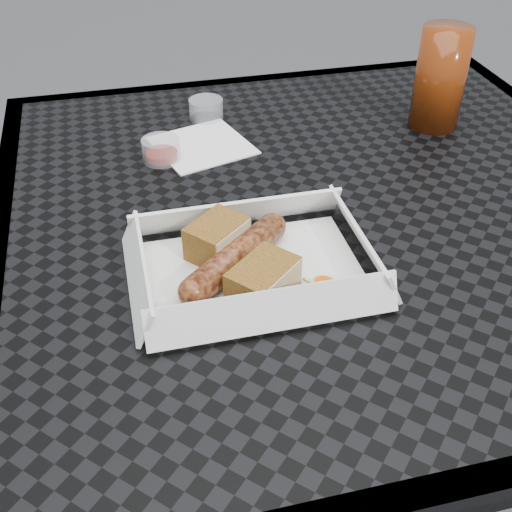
# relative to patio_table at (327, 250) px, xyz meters

# --- Properties ---
(patio_table) EXTENTS (0.80, 0.80, 0.74)m
(patio_table) POSITION_rel_patio_table_xyz_m (0.00, 0.00, 0.00)
(patio_table) COLOR black
(patio_table) RESTS_ON ground
(food_tray) EXTENTS (0.22, 0.15, 0.00)m
(food_tray) POSITION_rel_patio_table_xyz_m (-0.12, -0.11, 0.08)
(food_tray) COLOR white
(food_tray) RESTS_ON patio_table
(bratwurst) EXTENTS (0.13, 0.12, 0.03)m
(bratwurst) POSITION_rel_patio_table_xyz_m (-0.14, -0.11, 0.09)
(bratwurst) COLOR brown
(bratwurst) RESTS_ON food_tray
(bread_near) EXTENTS (0.08, 0.07, 0.04)m
(bread_near) POSITION_rel_patio_table_xyz_m (-0.15, -0.08, 0.10)
(bread_near) COLOR brown
(bread_near) RESTS_ON food_tray
(bread_far) EXTENTS (0.08, 0.08, 0.04)m
(bread_far) POSITION_rel_patio_table_xyz_m (-0.12, -0.15, 0.10)
(bread_far) COLOR brown
(bread_far) RESTS_ON food_tray
(veg_garnish) EXTENTS (0.03, 0.03, 0.00)m
(veg_garnish) POSITION_rel_patio_table_xyz_m (-0.07, -0.16, 0.08)
(veg_garnish) COLOR #F95E0A
(veg_garnish) RESTS_ON food_tray
(napkin) EXTENTS (0.15, 0.15, 0.00)m
(napkin) POSITION_rel_patio_table_xyz_m (-0.13, 0.17, 0.08)
(napkin) COLOR white
(napkin) RESTS_ON patio_table
(condiment_cup_sauce) EXTENTS (0.05, 0.05, 0.03)m
(condiment_cup_sauce) POSITION_rel_patio_table_xyz_m (-0.19, 0.15, 0.09)
(condiment_cup_sauce) COLOR maroon
(condiment_cup_sauce) RESTS_ON patio_table
(condiment_cup_empty) EXTENTS (0.05, 0.05, 0.03)m
(condiment_cup_empty) POSITION_rel_patio_table_xyz_m (-0.11, 0.26, 0.09)
(condiment_cup_empty) COLOR silver
(condiment_cup_empty) RESTS_ON patio_table
(drink_glass) EXTENTS (0.07, 0.07, 0.14)m
(drink_glass) POSITION_rel_patio_table_xyz_m (0.21, 0.16, 0.15)
(drink_glass) COLOR #602208
(drink_glass) RESTS_ON patio_table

